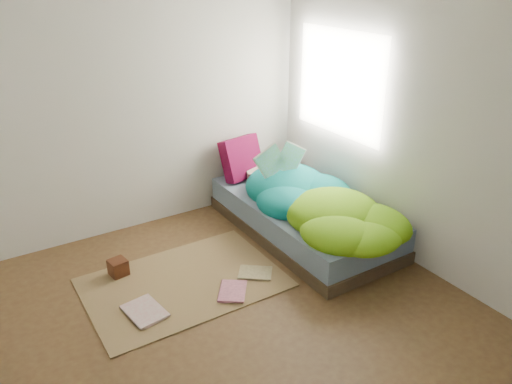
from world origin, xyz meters
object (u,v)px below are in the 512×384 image
(pillow_magenta, at_px, (242,158))
(open_book, at_px, (281,150))
(floor_book_b, at_px, (219,291))
(wooden_box, at_px, (118,267))
(floor_book_a, at_px, (130,318))
(bed, at_px, (303,217))

(pillow_magenta, distance_m, open_book, 0.66)
(open_book, height_order, floor_book_b, open_book)
(wooden_box, relative_size, floor_book_a, 0.41)
(wooden_box, bearing_deg, open_book, 0.33)
(pillow_magenta, bearing_deg, open_book, -92.91)
(pillow_magenta, relative_size, floor_book_b, 1.53)
(open_book, relative_size, wooden_box, 3.18)
(bed, relative_size, wooden_box, 14.24)
(bed, xyz_separation_m, wooden_box, (-1.80, 0.23, -0.09))
(pillow_magenta, bearing_deg, floor_book_b, -138.51)
(bed, distance_m, floor_book_a, 1.97)
(bed, bearing_deg, floor_book_a, -168.18)
(open_book, bearing_deg, pillow_magenta, 104.02)
(wooden_box, relative_size, floor_book_b, 0.48)
(pillow_magenta, bearing_deg, floor_book_a, -155.43)
(wooden_box, bearing_deg, pillow_magenta, 20.87)
(open_book, bearing_deg, floor_book_b, -141.29)
(floor_book_b, bearing_deg, wooden_box, 167.54)
(open_book, distance_m, wooden_box, 1.84)
(floor_book_a, xyz_separation_m, floor_book_b, (0.74, -0.06, 0.00))
(open_book, relative_size, floor_book_a, 1.29)
(bed, distance_m, open_book, 0.70)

